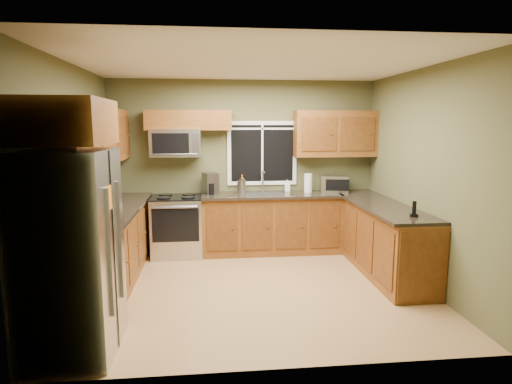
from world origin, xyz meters
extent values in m
plane|color=#9E7445|center=(0.00, 0.00, 0.00)|extent=(4.20, 4.20, 0.00)
plane|color=white|center=(0.00, 0.00, 2.70)|extent=(4.20, 4.20, 0.00)
plane|color=brown|center=(0.00, 1.80, 1.35)|extent=(4.20, 0.00, 4.20)
plane|color=brown|center=(0.00, -1.80, 1.35)|extent=(4.20, 0.00, 4.20)
plane|color=brown|center=(-2.10, 0.00, 1.35)|extent=(0.00, 3.60, 3.60)
plane|color=brown|center=(2.10, 0.00, 1.35)|extent=(0.00, 3.60, 3.60)
cube|color=white|center=(0.30, 1.79, 1.55)|extent=(1.12, 0.03, 1.02)
cube|color=black|center=(0.30, 1.78, 1.55)|extent=(1.00, 0.01, 0.90)
cube|color=white|center=(0.30, 1.77, 1.55)|extent=(0.03, 0.01, 0.90)
cube|color=white|center=(0.30, 1.77, 1.94)|extent=(1.00, 0.01, 0.03)
cube|color=brown|center=(-1.80, 0.48, 0.45)|extent=(0.60, 2.65, 0.90)
cube|color=black|center=(-1.78, 0.48, 0.92)|extent=(0.65, 2.65, 0.04)
cube|color=brown|center=(0.42, 1.50, 0.45)|extent=(2.17, 0.60, 0.90)
cube|color=black|center=(0.42, 1.48, 0.92)|extent=(2.17, 0.65, 0.04)
cube|color=brown|center=(1.80, 0.55, 0.45)|extent=(0.60, 2.50, 0.90)
cube|color=#592F10|center=(1.80, -0.71, 0.45)|extent=(0.56, 0.02, 0.82)
cube|color=black|center=(1.78, 0.55, 0.92)|extent=(0.65, 2.50, 0.04)
cube|color=brown|center=(-1.94, 0.48, 1.86)|extent=(0.33, 2.65, 0.72)
cube|color=brown|center=(-0.85, 1.64, 2.07)|extent=(1.30, 0.33, 0.30)
cube|color=brown|center=(1.45, 1.64, 1.86)|extent=(1.30, 0.33, 0.72)
cube|color=brown|center=(-1.74, -1.30, 2.03)|extent=(0.72, 0.90, 0.38)
cube|color=#B7B7BC|center=(-1.74, -1.30, 0.90)|extent=(0.72, 0.90, 1.80)
cube|color=slate|center=(-1.37, -1.50, 0.95)|extent=(0.03, 0.04, 1.10)
cube|color=slate|center=(-1.37, -1.10, 0.95)|extent=(0.03, 0.04, 1.10)
cube|color=black|center=(-1.38, -1.30, 0.90)|extent=(0.01, 0.02, 1.78)
cube|color=orange|center=(-1.37, -1.40, 1.40)|extent=(0.01, 0.14, 0.20)
cube|color=#B7B7BC|center=(-1.05, 1.48, 0.45)|extent=(0.76, 0.65, 0.90)
cube|color=black|center=(-1.05, 1.48, 0.91)|extent=(0.76, 0.64, 0.03)
cube|color=black|center=(-1.05, 1.15, 0.55)|extent=(0.68, 0.02, 0.50)
cylinder|color=slate|center=(-1.05, 1.12, 0.82)|extent=(0.64, 0.04, 0.04)
cylinder|color=black|center=(-1.23, 1.33, 0.93)|extent=(0.20, 0.20, 0.01)
cylinder|color=black|center=(-0.87, 1.33, 0.93)|extent=(0.20, 0.20, 0.01)
cylinder|color=black|center=(-1.23, 1.61, 0.93)|extent=(0.20, 0.20, 0.01)
cylinder|color=black|center=(-0.87, 1.61, 0.93)|extent=(0.20, 0.20, 0.01)
cube|color=#B7B7BC|center=(-1.05, 1.61, 1.73)|extent=(0.76, 0.38, 0.42)
cube|color=black|center=(-1.11, 1.42, 1.73)|extent=(0.54, 0.01, 0.30)
cube|color=slate|center=(-0.74, 1.42, 1.73)|extent=(0.10, 0.01, 0.30)
cylinder|color=slate|center=(-1.05, 1.40, 1.57)|extent=(0.66, 0.02, 0.02)
cube|color=slate|center=(0.30, 1.48, 0.94)|extent=(0.60, 0.42, 0.02)
cylinder|color=#B7B7BC|center=(0.30, 1.68, 1.11)|extent=(0.03, 0.03, 0.34)
cylinder|color=#B7B7BC|center=(0.30, 1.60, 1.27)|extent=(0.03, 0.18, 0.03)
cube|color=#B7B7BC|center=(1.44, 1.55, 1.07)|extent=(0.48, 0.41, 0.26)
cube|color=black|center=(1.44, 1.39, 1.07)|extent=(0.35, 0.09, 0.18)
cube|color=slate|center=(-0.53, 1.58, 1.10)|extent=(0.27, 0.30, 0.33)
cylinder|color=black|center=(-0.53, 1.49, 1.03)|extent=(0.16, 0.16, 0.17)
cylinder|color=#B7B7BC|center=(-0.05, 1.54, 1.04)|extent=(0.17, 0.17, 0.20)
cone|color=black|center=(-0.05, 1.54, 1.16)|extent=(0.11, 0.11, 0.06)
cylinder|color=white|center=(1.01, 1.57, 1.09)|extent=(0.17, 0.17, 0.29)
cylinder|color=slate|center=(1.01, 1.57, 1.25)|extent=(0.03, 0.03, 0.04)
imported|color=orange|center=(-0.03, 1.67, 1.08)|extent=(0.11, 0.11, 0.28)
imported|color=white|center=(0.70, 1.70, 1.03)|extent=(0.09, 0.09, 0.18)
cube|color=black|center=(1.83, -0.36, 0.96)|extent=(0.10, 0.10, 0.04)
cube|color=black|center=(1.83, -0.36, 1.05)|extent=(0.05, 0.04, 0.15)
camera|label=1|loc=(-0.51, -5.03, 2.01)|focal=30.00mm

